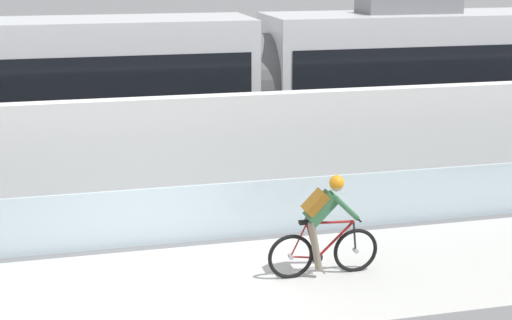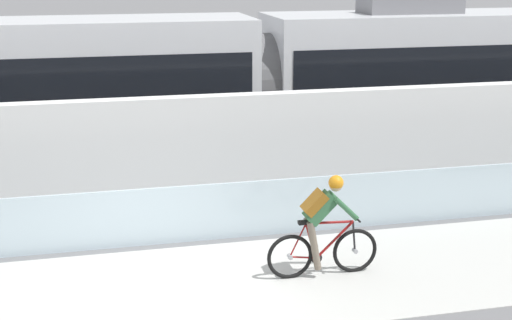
{
  "view_description": "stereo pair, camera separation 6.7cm",
  "coord_description": "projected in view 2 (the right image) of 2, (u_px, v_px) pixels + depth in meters",
  "views": [
    {
      "loc": [
        -0.96,
        -9.76,
        4.75
      ],
      "look_at": [
        1.92,
        2.35,
        1.25
      ],
      "focal_mm": 50.52,
      "sensor_mm": 36.0,
      "label": 1
    },
    {
      "loc": [
        -0.89,
        -9.78,
        4.75
      ],
      "look_at": [
        1.92,
        2.35,
        1.25
      ],
      "focal_mm": 50.52,
      "sensor_mm": 36.0,
      "label": 2
    }
  ],
  "objects": [
    {
      "name": "bike_path_deck",
      "position": [
        166.0,
        291.0,
        10.65
      ],
      "size": [
        32.0,
        3.2,
        0.01
      ],
      "primitive_type": "cube",
      "color": "beige",
      "rests_on": "ground"
    },
    {
      "name": "cyclist_on_bike",
      "position": [
        323.0,
        227.0,
        10.96
      ],
      "size": [
        1.77,
        0.58,
        1.61
      ],
      "color": "black",
      "rests_on": "ground"
    },
    {
      "name": "tram_rail_far",
      "position": [
        132.0,
        158.0,
        17.74
      ],
      "size": [
        32.0,
        0.08,
        0.01
      ],
      "primitive_type": "cube",
      "color": "#595654",
      "rests_on": "ground"
    },
    {
      "name": "concrete_barrier_wall",
      "position": [
        143.0,
        155.0,
        13.77
      ],
      "size": [
        32.0,
        0.36,
        2.22
      ],
      "primitive_type": "cube",
      "color": "white",
      "rests_on": "ground"
    },
    {
      "name": "ground_plane",
      "position": [
        166.0,
        291.0,
        10.65
      ],
      "size": [
        200.0,
        200.0,
        0.0
      ],
      "primitive_type": "plane",
      "color": "slate"
    },
    {
      "name": "tram",
      "position": [
        259.0,
        82.0,
        17.22
      ],
      "size": [
        22.56,
        2.54,
        3.81
      ],
      "color": "silver",
      "rests_on": "ground"
    },
    {
      "name": "tram_rail_near",
      "position": [
        136.0,
        174.0,
        16.4
      ],
      "size": [
        32.0,
        0.08,
        0.01
      ],
      "primitive_type": "cube",
      "color": "#595654",
      "rests_on": "ground"
    },
    {
      "name": "glass_parapet",
      "position": [
        153.0,
        217.0,
        12.25
      ],
      "size": [
        32.0,
        0.05,
        1.01
      ],
      "primitive_type": "cube",
      "color": "silver",
      "rests_on": "ground"
    }
  ]
}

